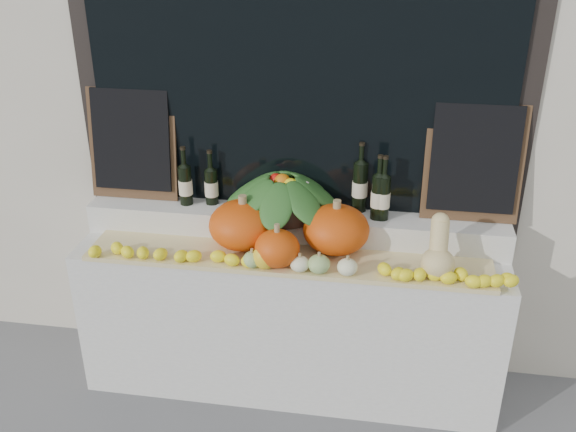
{
  "coord_description": "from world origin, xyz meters",
  "views": [
    {
      "loc": [
        0.46,
        -1.44,
        2.55
      ],
      "look_at": [
        0.0,
        1.45,
        1.12
      ],
      "focal_mm": 40.0,
      "sensor_mm": 36.0,
      "label": 1
    }
  ],
  "objects": [
    {
      "name": "wine_bottle_tall",
      "position": [
        0.34,
        1.75,
        1.18
      ],
      "size": [
        0.08,
        0.08,
        0.39
      ],
      "color": "black",
      "rests_on": "rear_tier"
    },
    {
      "name": "pumpkin_left",
      "position": [
        -0.24,
        1.49,
        1.03
      ],
      "size": [
        0.39,
        0.39,
        0.25
      ],
      "primitive_type": "ellipsoid",
      "rotation": [
        0.0,
        0.0,
        0.06
      ],
      "color": "#D64B0B",
      "rests_on": "straw_bedding"
    },
    {
      "name": "wine_bottle_near_right",
      "position": [
        0.45,
        1.66,
        1.17
      ],
      "size": [
        0.08,
        0.08,
        0.36
      ],
      "color": "black",
      "rests_on": "rear_tier"
    },
    {
      "name": "display_sill",
      "position": [
        0.0,
        1.52,
        0.44
      ],
      "size": [
        2.3,
        0.55,
        0.88
      ],
      "primitive_type": "cube",
      "color": "silver",
      "rests_on": "ground"
    },
    {
      "name": "butternut_squash",
      "position": [
        0.75,
        1.36,
        1.02
      ],
      "size": [
        0.16,
        0.22,
        0.3
      ],
      "color": "#DBC181",
      "rests_on": "straw_bedding"
    },
    {
      "name": "pumpkin_center",
      "position": [
        -0.03,
        1.32,
        1.0
      ],
      "size": [
        0.28,
        0.28,
        0.19
      ],
      "primitive_type": "ellipsoid",
      "rotation": [
        0.0,
        0.0,
        0.24
      ],
      "color": "#D64B0B",
      "rests_on": "straw_bedding"
    },
    {
      "name": "wine_bottle_near_left",
      "position": [
        -0.47,
        1.71,
        1.14
      ],
      "size": [
        0.08,
        0.08,
        0.31
      ],
      "color": "black",
      "rests_on": "rear_tier"
    },
    {
      "name": "wine_bottle_far_right",
      "position": [
        0.47,
        1.66,
        1.17
      ],
      "size": [
        0.08,
        0.08,
        0.36
      ],
      "color": "black",
      "rests_on": "rear_tier"
    },
    {
      "name": "rear_tier",
      "position": [
        0.0,
        1.68,
        0.96
      ],
      "size": [
        2.3,
        0.25,
        0.16
      ],
      "primitive_type": "cube",
      "color": "silver",
      "rests_on": "display_sill"
    },
    {
      "name": "produce_bowl",
      "position": [
        -0.06,
        1.66,
        1.15
      ],
      "size": [
        0.66,
        0.66,
        0.23
      ],
      "color": "black",
      "rests_on": "rear_tier"
    },
    {
      "name": "lemon_heap",
      "position": [
        0.0,
        1.29,
        0.94
      ],
      "size": [
        2.2,
        0.16,
        0.06
      ],
      "primitive_type": null,
      "color": "yellow",
      "rests_on": "straw_bedding"
    },
    {
      "name": "straw_bedding",
      "position": [
        0.0,
        1.4,
        0.89
      ],
      "size": [
        2.1,
        0.32,
        0.02
      ],
      "primitive_type": "cube",
      "color": "tan",
      "rests_on": "display_sill"
    },
    {
      "name": "chalkboard_left",
      "position": [
        -0.92,
        1.74,
        1.36
      ],
      "size": [
        0.5,
        0.11,
        0.62
      ],
      "rotation": [
        -0.13,
        0.0,
        0.0
      ],
      "color": "#4C331E",
      "rests_on": "rear_tier"
    },
    {
      "name": "wine_bottle_far_left",
      "position": [
        -0.61,
        1.68,
        1.16
      ],
      "size": [
        0.08,
        0.08,
        0.34
      ],
      "color": "black",
      "rests_on": "rear_tier"
    },
    {
      "name": "decorative_gourds",
      "position": [
        0.05,
        1.28,
        0.96
      ],
      "size": [
        0.57,
        0.12,
        0.15
      ],
      "color": "#307122",
      "rests_on": "straw_bedding"
    },
    {
      "name": "pumpkin_right",
      "position": [
        0.24,
        1.51,
        1.03
      ],
      "size": [
        0.4,
        0.4,
        0.25
      ],
      "primitive_type": "ellipsoid",
      "rotation": [
        0.0,
        0.0,
        -0.17
      ],
      "color": "#D64B0B",
      "rests_on": "straw_bedding"
    },
    {
      "name": "chalkboard_right",
      "position": [
        0.92,
        1.74,
        1.36
      ],
      "size": [
        0.5,
        0.11,
        0.62
      ],
      "rotation": [
        -0.13,
        0.0,
        0.0
      ],
      "color": "#4C331E",
      "rests_on": "rear_tier"
    }
  ]
}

